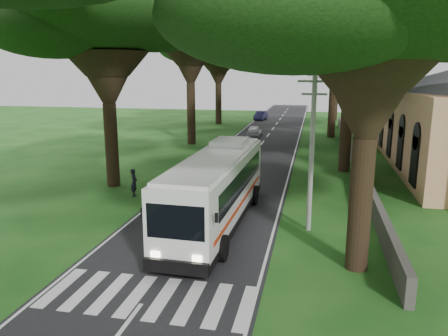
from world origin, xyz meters
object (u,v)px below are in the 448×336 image
at_px(pole_far, 316,97).
at_px(pedestrian, 134,183).
at_px(distant_car_a, 254,131).
at_px(pole_near, 312,149).
at_px(coach_bus, 217,188).
at_px(pole_mid, 315,111).
at_px(distant_car_b, 261,115).

bearing_deg(pole_far, pedestrian, -106.95).
distance_m(pole_far, pedestrian, 37.95).
relative_size(pole_far, distant_car_a, 1.99).
height_order(pole_far, distant_car_a, pole_far).
bearing_deg(pole_near, coach_bus, -177.72).
relative_size(pole_mid, distant_car_b, 1.94).
bearing_deg(distant_car_a, pole_near, 100.10).
height_order(pole_far, pedestrian, pole_far).
relative_size(coach_bus, pedestrian, 7.07).
distance_m(coach_bus, distant_car_b, 48.76).
xyz_separation_m(pole_near, coach_bus, (-4.70, -0.19, -2.18)).
xyz_separation_m(pole_near, pole_mid, (0.00, 20.00, 0.00)).
bearing_deg(pedestrian, distant_car_a, -20.32).
height_order(pole_far, distant_car_b, pole_far).
bearing_deg(pole_mid, distant_car_b, 106.64).
height_order(pole_near, coach_bus, pole_near).
distance_m(pole_far, distant_car_b, 12.44).
height_order(pole_mid, pole_far, same).
distance_m(distant_car_a, pedestrian, 26.79).
height_order(coach_bus, distant_car_b, coach_bus).
height_order(pole_near, distant_car_b, pole_near).
relative_size(pole_mid, pedestrian, 4.47).
bearing_deg(pole_far, distant_car_a, -125.83).
xyz_separation_m(pole_far, distant_car_b, (-8.49, 8.41, -3.47)).
bearing_deg(distant_car_a, pole_mid, 121.21).
height_order(distant_car_b, pedestrian, pedestrian).
bearing_deg(distant_car_b, pedestrian, -86.77).
distance_m(pole_mid, pole_far, 20.00).
relative_size(pole_far, distant_car_b, 1.94).
bearing_deg(pedestrian, pole_near, -120.86).
relative_size(pole_far, coach_bus, 0.63).
distance_m(pole_near, distant_car_b, 49.27).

